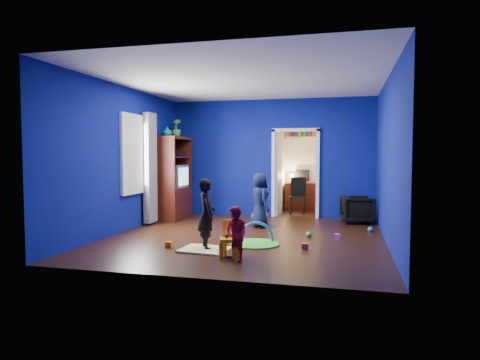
% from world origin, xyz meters
% --- Properties ---
extents(floor, '(5.00, 5.50, 0.01)m').
position_xyz_m(floor, '(0.00, 0.00, 0.00)').
color(floor, black).
rests_on(floor, ground).
extents(ceiling, '(5.00, 5.50, 0.01)m').
position_xyz_m(ceiling, '(0.00, 0.00, 2.90)').
color(ceiling, white).
rests_on(ceiling, wall_back).
extents(wall_back, '(5.00, 0.02, 2.90)m').
position_xyz_m(wall_back, '(0.00, 2.75, 1.45)').
color(wall_back, navy).
rests_on(wall_back, floor).
extents(wall_front, '(5.00, 0.02, 2.90)m').
position_xyz_m(wall_front, '(0.00, -2.75, 1.45)').
color(wall_front, navy).
rests_on(wall_front, floor).
extents(wall_left, '(0.02, 5.50, 2.90)m').
position_xyz_m(wall_left, '(-2.50, 0.00, 1.45)').
color(wall_left, navy).
rests_on(wall_left, floor).
extents(wall_right, '(0.02, 5.50, 2.90)m').
position_xyz_m(wall_right, '(2.50, 0.00, 1.45)').
color(wall_right, navy).
rests_on(wall_right, floor).
extents(alcove, '(1.00, 1.75, 2.50)m').
position_xyz_m(alcove, '(0.60, 3.62, 1.25)').
color(alcove, silver).
rests_on(alcove, floor).
extents(armchair, '(0.79, 0.77, 0.61)m').
position_xyz_m(armchair, '(2.06, 2.20, 0.30)').
color(armchair, black).
rests_on(armchair, floor).
extents(child_black, '(0.46, 0.50, 1.15)m').
position_xyz_m(child_black, '(-0.38, -1.16, 0.58)').
color(child_black, black).
rests_on(child_black, floor).
extents(child_navy, '(0.63, 0.67, 1.16)m').
position_xyz_m(child_navy, '(0.04, 1.10, 0.58)').
color(child_navy, '#10133B').
rests_on(child_navy, floor).
extents(toddler_red, '(0.49, 0.46, 0.79)m').
position_xyz_m(toddler_red, '(0.27, -1.80, 0.40)').
color(toddler_red, red).
rests_on(toddler_red, floor).
extents(vase, '(0.28, 0.28, 0.23)m').
position_xyz_m(vase, '(-2.21, 1.48, 2.08)').
color(vase, '#0D5C6F').
rests_on(vase, tv_armoire).
extents(potted_plant, '(0.30, 0.30, 0.45)m').
position_xyz_m(potted_plant, '(-2.21, 2.00, 2.18)').
color(potted_plant, '#38802E').
rests_on(potted_plant, tv_armoire).
extents(tv_armoire, '(0.58, 1.14, 1.96)m').
position_xyz_m(tv_armoire, '(-2.21, 1.78, 0.98)').
color(tv_armoire, '#40160A').
rests_on(tv_armoire, floor).
extents(crt_tv, '(0.46, 0.70, 0.54)m').
position_xyz_m(crt_tv, '(-2.17, 1.78, 1.02)').
color(crt_tv, silver).
rests_on(crt_tv, tv_armoire).
extents(yellow_blanket, '(0.80, 0.67, 0.03)m').
position_xyz_m(yellow_blanket, '(-0.38, -1.26, 0.01)').
color(yellow_blanket, '#F2E07A').
rests_on(yellow_blanket, floor).
extents(hopper_ball, '(0.36, 0.36, 0.36)m').
position_xyz_m(hopper_ball, '(-0.01, 1.35, 0.18)').
color(hopper_ball, yellow).
rests_on(hopper_ball, floor).
extents(kid_chair, '(0.35, 0.35, 0.50)m').
position_xyz_m(kid_chair, '(0.12, -1.60, 0.25)').
color(kid_chair, yellow).
rests_on(kid_chair, floor).
extents(play_mat, '(0.85, 0.85, 0.02)m').
position_xyz_m(play_mat, '(0.30, -0.60, 0.01)').
color(play_mat, '#3D9621').
rests_on(play_mat, floor).
extents(toy_arch, '(0.60, 0.55, 0.76)m').
position_xyz_m(toy_arch, '(0.30, -0.60, 0.02)').
color(toy_arch, '#3F8CD8').
rests_on(toy_arch, floor).
extents(window_left, '(0.03, 0.95, 1.55)m').
position_xyz_m(window_left, '(-2.48, 0.35, 1.55)').
color(window_left, white).
rests_on(window_left, wall_left).
extents(curtain, '(0.14, 0.42, 2.40)m').
position_xyz_m(curtain, '(-2.37, 0.90, 1.25)').
color(curtain, slate).
rests_on(curtain, floor).
extents(doorway, '(1.16, 0.10, 2.10)m').
position_xyz_m(doorway, '(0.60, 2.75, 1.05)').
color(doorway, white).
rests_on(doorway, floor).
extents(study_desk, '(0.88, 0.44, 0.75)m').
position_xyz_m(study_desk, '(0.60, 4.26, 0.38)').
color(study_desk, '#3D140A').
rests_on(study_desk, floor).
extents(desk_monitor, '(0.40, 0.05, 0.32)m').
position_xyz_m(desk_monitor, '(0.60, 4.38, 0.95)').
color(desk_monitor, black).
rests_on(desk_monitor, study_desk).
extents(desk_lamp, '(0.14, 0.14, 0.14)m').
position_xyz_m(desk_lamp, '(0.32, 4.32, 0.93)').
color(desk_lamp, '#FFD88C').
rests_on(desk_lamp, study_desk).
extents(folding_chair, '(0.40, 0.40, 0.92)m').
position_xyz_m(folding_chair, '(0.60, 3.30, 0.46)').
color(folding_chair, black).
rests_on(folding_chair, floor).
extents(book_shelf, '(0.88, 0.24, 0.04)m').
position_xyz_m(book_shelf, '(0.60, 4.37, 2.02)').
color(book_shelf, white).
rests_on(book_shelf, study_desk).
extents(toy_0, '(0.10, 0.08, 0.10)m').
position_xyz_m(toy_0, '(1.18, -0.80, 0.05)').
color(toy_0, red).
rests_on(toy_0, floor).
extents(toy_1, '(0.11, 0.11, 0.11)m').
position_xyz_m(toy_1, '(2.29, 1.09, 0.06)').
color(toy_1, blue).
rests_on(toy_1, floor).
extents(toy_2, '(0.10, 0.08, 0.10)m').
position_xyz_m(toy_2, '(-1.03, -1.21, 0.05)').
color(toy_2, orange).
rests_on(toy_2, floor).
extents(toy_3, '(0.11, 0.11, 0.11)m').
position_xyz_m(toy_3, '(1.15, 0.27, 0.06)').
color(toy_3, green).
rests_on(toy_3, floor).
extents(toy_4, '(0.10, 0.08, 0.10)m').
position_xyz_m(toy_4, '(1.67, 0.18, 0.05)').
color(toy_4, '#D550CE').
rests_on(toy_4, floor).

